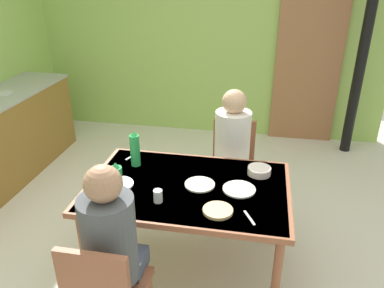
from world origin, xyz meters
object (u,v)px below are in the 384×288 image
(chair_far_diner, at_px, (232,162))
(water_bottle_green_near, at_px, (117,183))
(person_far_diner, at_px, (232,140))
(water_bottle_green_far, at_px, (135,149))
(person_near_diner, at_px, (110,236))
(serving_bowl_center, at_px, (259,171))
(dining_table, at_px, (188,193))

(chair_far_diner, xyz_separation_m, water_bottle_green_near, (-0.65, -1.09, 0.36))
(person_far_diner, bearing_deg, chair_far_diner, -90.00)
(water_bottle_green_far, bearing_deg, person_near_diner, -80.30)
(chair_far_diner, bearing_deg, water_bottle_green_near, 58.97)
(chair_far_diner, bearing_deg, serving_bowl_center, 112.73)
(person_far_diner, distance_m, serving_bowl_center, 0.50)
(person_near_diner, relative_size, water_bottle_green_near, 2.76)
(dining_table, relative_size, person_far_diner, 1.83)
(dining_table, bearing_deg, person_far_diner, 70.34)
(person_near_diner, bearing_deg, person_far_diner, 68.40)
(water_bottle_green_far, relative_size, serving_bowl_center, 1.66)
(dining_table, height_order, water_bottle_green_far, water_bottle_green_far)
(chair_far_diner, relative_size, person_far_diner, 1.13)
(person_far_diner, bearing_deg, person_near_diner, 68.40)
(person_near_diner, height_order, serving_bowl_center, person_near_diner)
(dining_table, relative_size, water_bottle_green_far, 4.98)
(person_far_diner, height_order, water_bottle_green_far, person_far_diner)
(water_bottle_green_far, height_order, serving_bowl_center, water_bottle_green_far)
(chair_far_diner, xyz_separation_m, serving_bowl_center, (0.24, -0.57, 0.25))
(serving_bowl_center, bearing_deg, dining_table, -152.50)
(water_bottle_green_near, bearing_deg, person_near_diner, -74.95)
(person_far_diner, bearing_deg, water_bottle_green_near, 55.48)
(serving_bowl_center, bearing_deg, water_bottle_green_near, -149.86)
(person_near_diner, height_order, water_bottle_green_near, person_near_diner)
(person_near_diner, bearing_deg, serving_bowl_center, 50.17)
(water_bottle_green_near, xyz_separation_m, serving_bowl_center, (0.89, 0.52, -0.10))
(dining_table, xyz_separation_m, person_near_diner, (-0.30, -0.68, 0.13))
(water_bottle_green_far, distance_m, serving_bowl_center, 0.94)
(person_far_diner, distance_m, water_bottle_green_far, 0.84)
(water_bottle_green_near, height_order, serving_bowl_center, water_bottle_green_near)
(water_bottle_green_near, relative_size, water_bottle_green_far, 0.99)
(person_far_diner, relative_size, water_bottle_green_near, 2.76)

